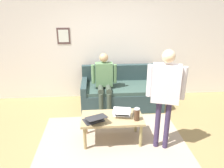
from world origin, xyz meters
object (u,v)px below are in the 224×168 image
(laptop_center, at_px, (95,119))
(person_seated, at_px, (104,79))
(coffee_table, at_px, (112,120))
(french_press, at_px, (137,114))
(laptop_left, at_px, (122,113))
(couch, at_px, (121,92))
(person_standing, at_px, (166,88))

(laptop_center, bearing_deg, person_seated, -99.38)
(coffee_table, relative_size, french_press, 4.32)
(laptop_left, distance_m, french_press, 0.29)
(laptop_center, bearing_deg, french_press, -179.78)
(person_seated, bearing_deg, laptop_center, 80.62)
(coffee_table, height_order, french_press, french_press)
(couch, bearing_deg, laptop_left, 83.94)
(coffee_table, height_order, person_seated, person_seated)
(french_press, bearing_deg, laptop_left, -38.96)
(couch, bearing_deg, french_press, 93.01)
(person_standing, bearing_deg, coffee_table, -18.10)
(person_standing, bearing_deg, person_seated, -58.54)
(coffee_table, bearing_deg, person_seated, -86.06)
(french_press, relative_size, person_standing, 0.15)
(french_press, xyz_separation_m, person_seated, (0.48, -1.30, 0.16))
(laptop_left, height_order, person_seated, person_seated)
(couch, height_order, french_press, couch)
(laptop_left, relative_size, laptop_center, 0.81)
(person_standing, distance_m, person_seated, 1.71)
(laptop_center, relative_size, person_seated, 0.35)
(person_seated, bearing_deg, person_standing, 121.46)
(person_seated, bearing_deg, french_press, 110.18)
(laptop_center, relative_size, french_press, 1.85)
(couch, relative_size, coffee_table, 1.73)
(laptop_center, xyz_separation_m, person_seated, (-0.22, -1.30, 0.23))
(laptop_left, distance_m, laptop_center, 0.50)
(couch, xyz_separation_m, laptop_left, (0.14, 1.35, 0.20))
(laptop_left, distance_m, person_standing, 0.89)
(couch, distance_m, person_standing, 1.89)
(couch, distance_m, french_press, 1.55)
(couch, xyz_separation_m, person_seated, (0.40, 0.23, 0.42))
(couch, relative_size, laptop_center, 4.04)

